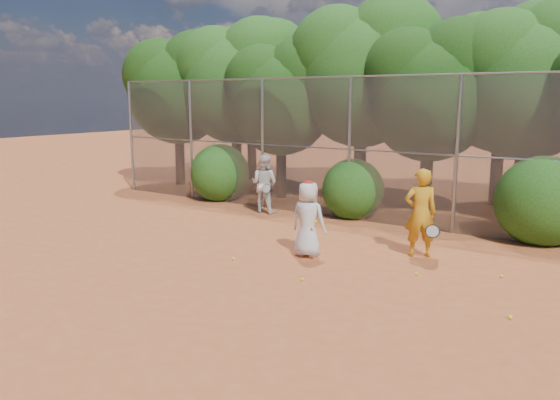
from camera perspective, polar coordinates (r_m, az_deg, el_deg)
The scene contains 22 objects.
ground at distance 10.38m, azimuth -3.13°, elevation -8.69°, with size 80.00×80.00×0.00m, color #AD5027.
fence_back at distance 15.13m, azimuth 10.24°, elevation 5.25°, with size 20.05×0.09×4.03m.
tree_0 at distance 22.07m, azimuth -10.49°, elevation 11.78°, with size 4.38×3.81×6.00m.
tree_1 at distance 20.81m, azimuth -4.45°, elevation 12.64°, with size 4.64×4.03×6.35m.
tree_2 at distance 18.76m, azimuth 0.32°, elevation 11.12°, with size 3.99×3.47×5.47m.
tree_3 at distance 18.43m, azimuth 8.83°, elevation 13.53°, with size 4.89×4.26×6.70m.
tree_4 at distance 16.92m, azimuth 15.68°, elevation 11.37°, with size 4.19×3.64×5.73m.
tree_5 at distance 17.10m, azimuth 24.75°, elevation 11.76°, with size 4.51×3.92×6.17m.
tree_9 at distance 23.25m, azimuth -2.84°, elevation 12.88°, with size 4.83×4.20×6.62m.
tree_10 at distance 20.86m, azimuth 8.94°, elevation 13.82°, with size 5.15×4.48×7.06m.
tree_11 at distance 18.86m, azimuth 22.54°, elevation 12.08°, with size 4.64×4.03×6.35m.
bush_0 at distance 18.62m, azimuth -6.30°, elevation 3.09°, with size 2.00×2.00×2.00m, color #1B4912.
bush_1 at distance 15.92m, azimuth 7.64°, elevation 1.40°, with size 1.80×1.80×1.80m, color #1B4912.
bush_2 at distance 14.43m, azimuth 25.75°, elevation 0.28°, with size 2.20×2.20×2.20m, color #1B4912.
player_yellow at distance 12.23m, azimuth 14.47°, elevation -1.31°, with size 0.94×0.78×1.94m.
player_teen at distance 11.89m, azimuth 2.95°, elevation -1.98°, with size 0.84×0.57×1.69m.
player_white at distance 16.43m, azimuth -1.67°, elevation 1.71°, with size 0.93×0.76×1.76m.
ball_0 at distance 11.12m, azimuth 14.07°, elevation -7.49°, with size 0.07×0.07×0.07m, color #CAE229.
ball_1 at distance 10.49m, azimuth 2.32°, elevation -8.28°, with size 0.07×0.07×0.07m, color #CAE229.
ball_2 at distance 9.50m, azimuth 22.93°, elevation -11.22°, with size 0.07×0.07×0.07m, color #CAE229.
ball_3 at distance 11.81m, azimuth -4.90°, elevation -6.13°, with size 0.07×0.07×0.07m, color #CAE229.
ball_4 at distance 11.48m, azimuth 22.13°, elevation -7.39°, with size 0.07×0.07×0.07m, color #CAE229.
Camera 1 is at (5.91, -7.81, 3.44)m, focal length 35.00 mm.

